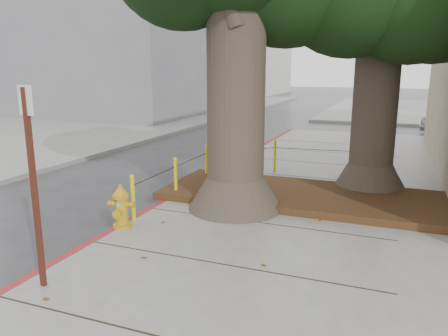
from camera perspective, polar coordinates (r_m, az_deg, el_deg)
The scene contains 11 objects.
ground at distance 7.15m, azimuth -3.82°, elevation -12.91°, with size 140.00×140.00×0.00m, color #28282B.
sidewalk_far at distance 36.07m, azimuth 26.74°, elevation 6.71°, with size 16.00×20.00×0.15m, color slate.
sidewalk_opposite at distance 23.25m, azimuth -25.06°, elevation 4.19°, with size 14.00×60.00×0.15m, color slate.
curb_red at distance 10.05m, azimuth -8.09°, elevation -4.80°, with size 0.14×26.00×0.16m, color maroon.
planter_bed at distance 10.29m, azimuth 10.11°, elevation -3.55°, with size 6.40×2.60×0.16m, color black.
building_far_grey at distance 33.13m, azimuth -11.61°, elevation 17.66°, with size 12.00×16.00×12.00m, color slate.
building_far_white at distance 54.69m, azimuth 0.24°, elevation 17.51°, with size 12.00×18.00×15.00m, color silver.
bollard_ring at distance 11.08m, azimuth 1.73°, elevation 0.15°, with size 3.79×5.39×0.95m.
fire_hydrant at distance 8.48m, azimuth -13.27°, elevation -4.94°, with size 0.45×0.43×0.84m.
signpost at distance 6.27m, azimuth -23.68°, elevation -1.10°, with size 0.27×0.08×2.75m.
car_dark at distance 28.92m, azimuth -6.64°, elevation 7.79°, with size 1.61×3.96×1.15m, color black.
Camera 1 is at (2.79, -5.80, 3.11)m, focal length 35.00 mm.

